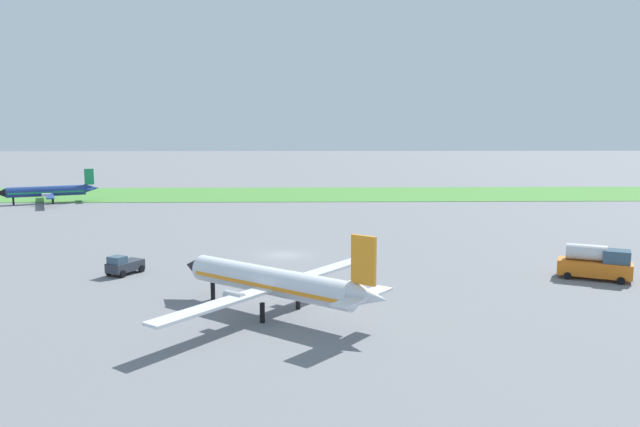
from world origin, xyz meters
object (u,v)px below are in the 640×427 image
airplane_taxiing_turboprop (49,191)px  airplane_foreground_turboprop (274,282)px  pushback_tug_midfield (124,265)px  fuel_truck_near_gate (596,263)px

airplane_taxiing_turboprop → airplane_foreground_turboprop: (46.25, -70.22, 0.26)m
airplane_foreground_turboprop → pushback_tug_midfield: (-15.41, 13.18, -1.66)m
pushback_tug_midfield → airplane_foreground_turboprop: bearing=78.1°
airplane_taxiing_turboprop → airplane_foreground_turboprop: size_ratio=1.02×
airplane_foreground_turboprop → fuel_truck_near_gate: bearing=-123.1°
airplane_foreground_turboprop → pushback_tug_midfield: size_ratio=4.82×
fuel_truck_near_gate → pushback_tug_midfield: size_ratio=1.71×
airplane_taxiing_turboprop → pushback_tug_midfield: 64.85m
airplane_taxiing_turboprop → airplane_foreground_turboprop: 84.08m
fuel_truck_near_gate → pushback_tug_midfield: bearing=-157.8°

